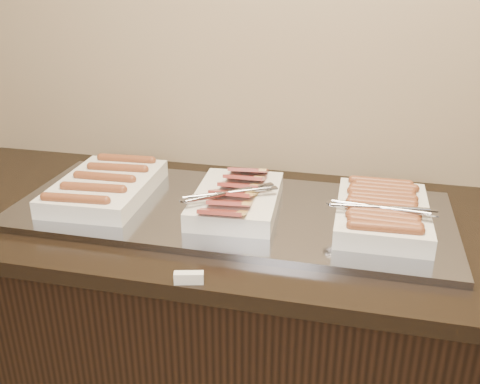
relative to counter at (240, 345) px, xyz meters
name	(u,v)px	position (x,y,z in m)	size (l,w,h in m)	color
counter	(240,345)	(0.00, 0.00, 0.00)	(2.06, 0.76, 0.90)	black
warming_tray	(230,211)	(-0.03, 0.00, 0.46)	(1.20, 0.50, 0.02)	gray
dish_left	(106,186)	(-0.40, 0.00, 0.50)	(0.27, 0.39, 0.07)	silver
dish_center	(236,198)	(-0.01, 0.00, 0.50)	(0.26, 0.36, 0.09)	silver
dish_right	(382,211)	(0.38, 0.00, 0.50)	(0.26, 0.35, 0.08)	silver
label_holder	(189,278)	(-0.03, -0.36, 0.46)	(0.06, 0.02, 0.03)	silver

